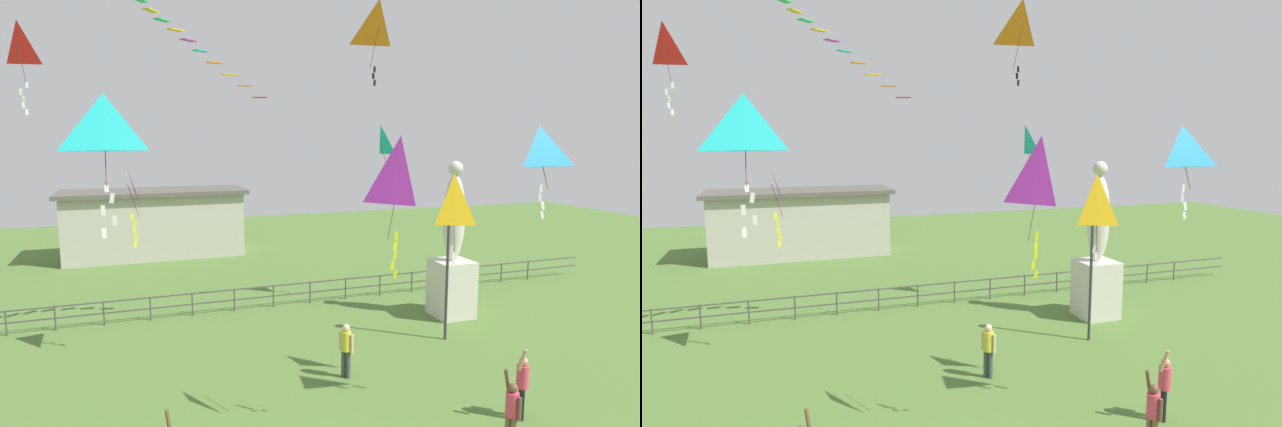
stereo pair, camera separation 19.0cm
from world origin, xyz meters
TOP-DOWN VIEW (x-y plane):
  - statue_monument at (8.23, 10.56)m, footprint 1.46×1.46m
  - lamppost at (6.62, 8.45)m, footprint 0.36×0.36m
  - person_2 at (5.46, 3.19)m, footprint 0.44×0.45m
  - person_4 at (2.17, 6.84)m, footprint 0.33×0.42m
  - person_5 at (4.34, 2.20)m, footprint 0.29×0.50m
  - kite_0 at (2.17, 3.71)m, footprint 1.02×1.08m
  - kite_1 at (-4.01, 4.25)m, footprint 1.12×1.09m
  - kite_2 at (5.74, 3.39)m, footprint 1.03×0.73m
  - kite_3 at (4.22, 9.18)m, footprint 1.12×1.33m
  - kite_4 at (6.17, 12.93)m, footprint 0.70×0.81m
  - kite_6 at (4.92, 5.67)m, footprint 0.90×0.74m
  - kite_7 at (-6.78, 12.75)m, footprint 0.84×0.87m
  - kite_8 at (-3.69, 10.28)m, footprint 0.48×1.05m
  - waterfront_railing at (-0.43, 14.00)m, footprint 36.02×0.06m
  - pavilion_building at (-2.38, 26.00)m, footprint 10.69×4.28m

SIDE VIEW (x-z plane):
  - waterfront_railing at x=-0.43m, z-range 0.16..1.11m
  - person_5 at x=4.34m, z-range 0.00..1.86m
  - person_4 at x=2.17m, z-range 0.12..1.76m
  - person_2 at x=5.46m, z-range 0.00..1.92m
  - pavilion_building at x=-2.38m, z-range 0.03..4.02m
  - statue_monument at x=8.23m, z-range -0.95..5.23m
  - lamppost at x=6.62m, z-range 1.04..5.77m
  - kite_6 at x=4.92m, z-range 3.99..6.60m
  - kite_8 at x=-3.69m, z-range 4.32..6.81m
  - kite_0 at x=2.17m, z-range 4.62..7.82m
  - kite_2 at x=5.74m, z-range 5.66..7.86m
  - kite_4 at x=6.17m, z-range 5.48..8.23m
  - kite_1 at x=-4.01m, z-range 5.86..8.53m
  - kite_7 at x=-6.78m, z-range 8.51..11.43m
  - kite_3 at x=4.22m, z-range 9.37..11.96m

